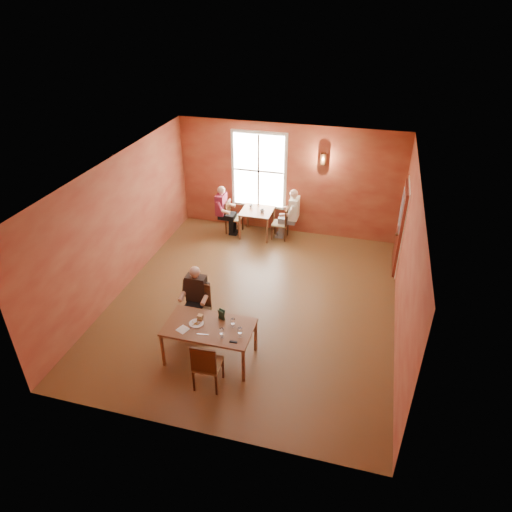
% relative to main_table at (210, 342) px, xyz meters
% --- Properties ---
extents(ground, '(6.00, 7.00, 0.01)m').
position_rel_main_table_xyz_m(ground, '(0.31, 1.89, -0.37)').
color(ground, brown).
rests_on(ground, ground).
extents(wall_back, '(6.00, 0.04, 3.00)m').
position_rel_main_table_xyz_m(wall_back, '(0.31, 5.39, 1.13)').
color(wall_back, brown).
rests_on(wall_back, ground).
extents(wall_front, '(6.00, 0.04, 3.00)m').
position_rel_main_table_xyz_m(wall_front, '(0.31, -1.61, 1.13)').
color(wall_front, brown).
rests_on(wall_front, ground).
extents(wall_left, '(0.04, 7.00, 3.00)m').
position_rel_main_table_xyz_m(wall_left, '(-2.69, 1.89, 1.13)').
color(wall_left, brown).
rests_on(wall_left, ground).
extents(wall_right, '(0.04, 7.00, 3.00)m').
position_rel_main_table_xyz_m(wall_right, '(3.31, 1.89, 1.13)').
color(wall_right, brown).
rests_on(wall_right, ground).
extents(ceiling, '(6.00, 7.00, 0.04)m').
position_rel_main_table_xyz_m(ceiling, '(0.31, 1.89, 2.63)').
color(ceiling, white).
rests_on(ceiling, wall_back).
extents(window, '(1.36, 0.10, 1.96)m').
position_rel_main_table_xyz_m(window, '(-0.49, 5.34, 1.33)').
color(window, white).
rests_on(window, wall_back).
extents(door, '(0.12, 1.04, 2.10)m').
position_rel_main_table_xyz_m(door, '(3.25, 4.19, 0.68)').
color(door, maroon).
rests_on(door, ground).
extents(wall_sconce, '(0.16, 0.16, 0.28)m').
position_rel_main_table_xyz_m(wall_sconce, '(1.21, 5.29, 1.83)').
color(wall_sconce, brown).
rests_on(wall_sconce, wall_back).
extents(main_table, '(1.59, 0.89, 0.74)m').
position_rel_main_table_xyz_m(main_table, '(0.00, 0.00, 0.00)').
color(main_table, brown).
rests_on(main_table, ground).
extents(chair_diner_main, '(0.45, 0.45, 1.02)m').
position_rel_main_table_xyz_m(chair_diner_main, '(-0.50, 0.65, 0.14)').
color(chair_diner_main, brown).
rests_on(chair_diner_main, ground).
extents(diner_main, '(0.52, 0.52, 1.31)m').
position_rel_main_table_xyz_m(diner_main, '(-0.50, 0.62, 0.28)').
color(diner_main, '#442B23').
rests_on(diner_main, ground).
extents(chair_empty, '(0.45, 0.45, 0.99)m').
position_rel_main_table_xyz_m(chair_empty, '(0.20, -0.63, 0.12)').
color(chair_empty, '#3C240F').
rests_on(chair_empty, ground).
extents(plate_food, '(0.30, 0.30, 0.03)m').
position_rel_main_table_xyz_m(plate_food, '(-0.24, 0.01, 0.39)').
color(plate_food, white).
rests_on(plate_food, main_table).
extents(sandwich, '(0.09, 0.09, 0.11)m').
position_rel_main_table_xyz_m(sandwich, '(-0.20, 0.11, 0.43)').
color(sandwich, tan).
rests_on(sandwich, main_table).
extents(goblet_a, '(0.08, 0.08, 0.19)m').
position_rel_main_table_xyz_m(goblet_a, '(0.42, 0.10, 0.47)').
color(goblet_a, white).
rests_on(goblet_a, main_table).
extents(goblet_b, '(0.09, 0.09, 0.20)m').
position_rel_main_table_xyz_m(goblet_b, '(0.62, -0.12, 0.47)').
color(goblet_b, white).
rests_on(goblet_b, main_table).
extents(goblet_c, '(0.10, 0.10, 0.21)m').
position_rel_main_table_xyz_m(goblet_c, '(0.32, -0.22, 0.47)').
color(goblet_c, white).
rests_on(goblet_c, main_table).
extents(menu_stand, '(0.14, 0.11, 0.21)m').
position_rel_main_table_xyz_m(menu_stand, '(0.16, 0.25, 0.48)').
color(menu_stand, '#1F3C27').
rests_on(menu_stand, main_table).
extents(knife, '(0.21, 0.05, 0.00)m').
position_rel_main_table_xyz_m(knife, '(-0.03, -0.23, 0.37)').
color(knife, white).
rests_on(knife, main_table).
extents(napkin, '(0.25, 0.25, 0.01)m').
position_rel_main_table_xyz_m(napkin, '(-0.41, -0.20, 0.38)').
color(napkin, white).
rests_on(napkin, main_table).
extents(sunglasses, '(0.13, 0.04, 0.02)m').
position_rel_main_table_xyz_m(sunglasses, '(0.55, -0.29, 0.38)').
color(sunglasses, black).
rests_on(sunglasses, main_table).
extents(second_table, '(0.84, 0.84, 0.74)m').
position_rel_main_table_xyz_m(second_table, '(-0.42, 4.90, -0.00)').
color(second_table, brown).
rests_on(second_table, ground).
extents(chair_diner_white, '(0.40, 0.40, 0.90)m').
position_rel_main_table_xyz_m(chair_diner_white, '(0.23, 4.90, 0.08)').
color(chair_diner_white, brown).
rests_on(chair_diner_white, ground).
extents(diner_white, '(0.55, 0.55, 1.36)m').
position_rel_main_table_xyz_m(diner_white, '(0.26, 4.90, 0.31)').
color(diner_white, silver).
rests_on(diner_white, ground).
extents(chair_diner_maroon, '(0.41, 0.41, 0.92)m').
position_rel_main_table_xyz_m(chair_diner_maroon, '(-1.07, 4.90, 0.09)').
color(chair_diner_maroon, '#472514').
rests_on(chair_diner_maroon, ground).
extents(diner_maroon, '(0.53, 0.53, 1.32)m').
position_rel_main_table_xyz_m(diner_maroon, '(-1.10, 4.90, 0.29)').
color(diner_maroon, maroon).
rests_on(diner_maroon, ground).
extents(cup_a, '(0.14, 0.14, 0.09)m').
position_rel_main_table_xyz_m(cup_a, '(-0.25, 4.82, 0.41)').
color(cup_a, white).
rests_on(cup_a, second_table).
extents(cup_b, '(0.11, 0.11, 0.09)m').
position_rel_main_table_xyz_m(cup_b, '(-0.62, 5.02, 0.41)').
color(cup_b, white).
rests_on(cup_b, second_table).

